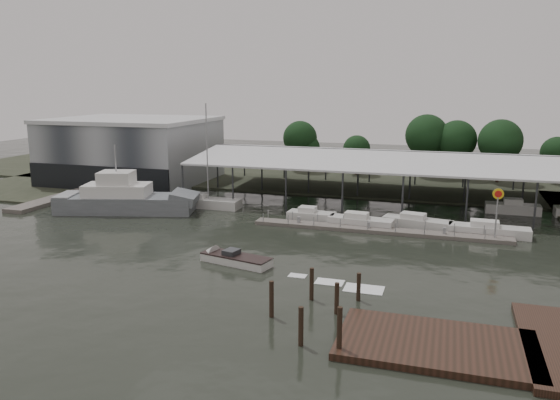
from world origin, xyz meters
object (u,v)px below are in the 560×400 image
(white_sailboat, at_px, (204,202))
(grey_trawler, at_px, (127,200))
(speedboat_underway, at_px, (231,258))
(shell_fuel_sign, at_px, (497,204))

(white_sailboat, bearing_deg, grey_trawler, -146.74)
(white_sailboat, height_order, speedboat_underway, white_sailboat)
(white_sailboat, distance_m, speedboat_underway, 23.55)
(speedboat_underway, bearing_deg, shell_fuel_sign, -135.02)
(grey_trawler, relative_size, speedboat_underway, 1.01)
(grey_trawler, xyz_separation_m, white_sailboat, (8.17, 5.38, -0.92))
(shell_fuel_sign, xyz_separation_m, white_sailboat, (-35.52, 5.63, -3.27))
(speedboat_underway, bearing_deg, white_sailboat, -45.88)
(grey_trawler, height_order, white_sailboat, white_sailboat)
(shell_fuel_sign, relative_size, grey_trawler, 0.30)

